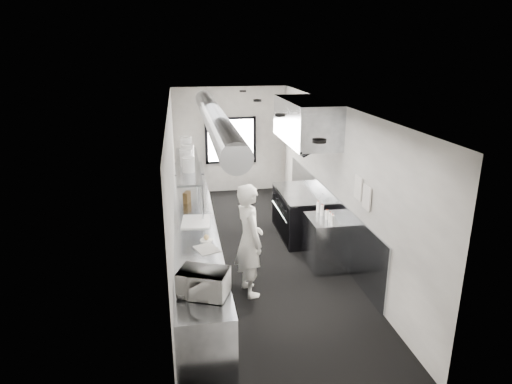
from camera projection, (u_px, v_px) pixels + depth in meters
name	position (u px, v px, depth m)	size (l,w,h in m)	color
floor	(256.00, 253.00, 8.61)	(3.00, 8.00, 0.01)	black
ceiling	(256.00, 105.00, 7.75)	(3.00, 8.00, 0.01)	beige
wall_back	(231.00, 140.00, 11.93)	(3.00, 0.02, 2.80)	silver
wall_front	(324.00, 298.00, 4.43)	(3.00, 0.02, 2.80)	silver
wall_left	(173.00, 187.00, 7.94)	(0.02, 8.00, 2.80)	silver
wall_right	(335.00, 179.00, 8.42)	(0.02, 8.00, 2.80)	silver
wall_cladding	(326.00, 216.00, 8.96)	(0.03, 5.50, 1.10)	gray
hvac_duct	(214.00, 118.00, 8.09)	(0.40, 0.40, 6.40)	#909398
service_window	(231.00, 140.00, 11.90)	(1.36, 0.05, 1.25)	white
exhaust_hood	(305.00, 121.00, 8.71)	(0.81, 2.20, 0.88)	gray
prep_counter	(196.00, 246.00, 7.82)	(0.70, 6.00, 0.90)	gray
pass_shelf	(188.00, 165.00, 8.89)	(0.45, 3.00, 0.68)	gray
range	(300.00, 214.00, 9.29)	(0.88, 1.60, 0.94)	black
bottle_station	(326.00, 242.00, 8.00)	(0.65, 0.80, 0.90)	gray
far_work_table	(190.00, 185.00, 11.29)	(0.70, 1.20, 0.90)	gray
notice_sheet_a	(358.00, 188.00, 7.23)	(0.02, 0.28, 0.38)	silver
notice_sheet_b	(367.00, 198.00, 6.92)	(0.02, 0.28, 0.38)	silver
line_cook	(249.00, 240.00, 6.96)	(0.66, 0.43, 1.82)	white
microwave	(203.00, 283.00, 5.39)	(0.54, 0.41, 0.32)	silver
deli_tub_a	(189.00, 286.00, 5.53)	(0.15, 0.15, 0.10)	#B4BFB0
deli_tub_b	(190.00, 274.00, 5.84)	(0.14, 0.14, 0.10)	#B4BFB0
newspaper	(207.00, 249.00, 6.66)	(0.30, 0.38, 0.01)	silver
small_plate	(207.00, 240.00, 6.96)	(0.20, 0.20, 0.02)	white
pastry	(206.00, 237.00, 6.94)	(0.09, 0.09, 0.09)	#E3BD77
cutting_board	(196.00, 222.00, 7.69)	(0.48, 0.63, 0.02)	white
knife_block	(187.00, 197.00, 8.63)	(0.09, 0.20, 0.22)	brown
plate_stack_a	(189.00, 165.00, 8.23)	(0.23, 0.23, 0.27)	white
plate_stack_b	(186.00, 158.00, 8.65)	(0.25, 0.25, 0.32)	white
plate_stack_c	(188.00, 153.00, 8.98)	(0.24, 0.24, 0.34)	white
plate_stack_d	(186.00, 145.00, 9.58)	(0.25, 0.25, 0.38)	white
squeeze_bottle_a	(332.00, 220.00, 7.52)	(0.06, 0.06, 0.19)	white
squeeze_bottle_b	(330.00, 217.00, 7.67)	(0.06, 0.06, 0.17)	white
squeeze_bottle_c	(327.00, 215.00, 7.79)	(0.05, 0.05, 0.16)	white
squeeze_bottle_d	(322.00, 210.00, 7.97)	(0.06, 0.06, 0.19)	white
squeeze_bottle_e	(318.00, 207.00, 8.13)	(0.06, 0.06, 0.19)	white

